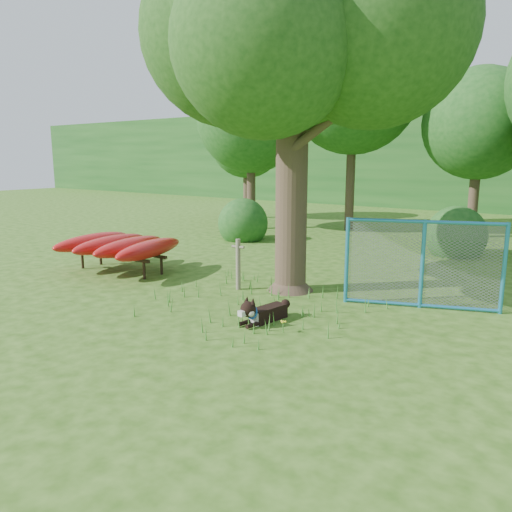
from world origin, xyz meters
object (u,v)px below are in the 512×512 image
Objects in this scene: oak_tree at (293,16)px; kayak_rack at (120,245)px; husky_dog at (262,312)px; fence_section at (422,264)px.

kayak_rack is (-4.53, -1.06, -5.04)m from oak_tree.
husky_dog is (5.36, -1.19, -0.50)m from kayak_rack.
kayak_rack is 5.52m from husky_dog.
husky_dog is at bearing -148.09° from fence_section.
fence_section is at bearing 6.82° from kayak_rack.
oak_tree is 6.04m from husky_dog.
fence_section is at bearing 6.96° from oak_tree.
kayak_rack reaches higher than husky_dog.
oak_tree is at bearing 9.16° from kayak_rack.
oak_tree is 6.86m from kayak_rack.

